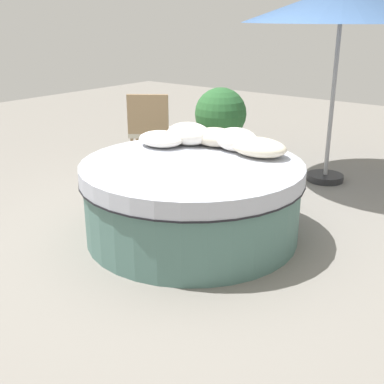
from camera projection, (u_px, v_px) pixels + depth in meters
ground_plane at (192, 234)px, 4.50m from camera, size 16.00×16.00×0.00m
round_bed at (192, 198)px, 4.38m from camera, size 1.98×1.98×0.70m
throw_pillow_0 at (259, 147)px, 4.42m from camera, size 0.54×0.37×0.17m
throw_pillow_1 at (236, 139)px, 4.60m from camera, size 0.43×0.33×0.22m
throw_pillow_2 at (216, 137)px, 4.78m from camera, size 0.46×0.37×0.18m
throw_pillow_3 at (189, 134)px, 4.82m from camera, size 0.46×0.38×0.22m
throw_pillow_4 at (161, 139)px, 4.77m from camera, size 0.47×0.39×0.14m
patio_chair at (149, 126)px, 6.33m from camera, size 0.71×0.71×0.98m
patio_umbrella at (342, 6)px, 5.29m from camera, size 2.19×2.19×2.22m
planter at (220, 118)px, 6.77m from camera, size 0.72×0.72×0.99m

